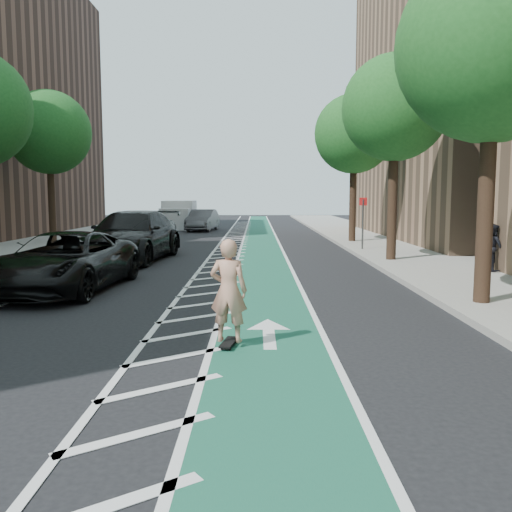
{
  "coord_description": "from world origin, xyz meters",
  "views": [
    {
      "loc": [
        2.77,
        -12.56,
        2.56
      ],
      "look_at": [
        2.76,
        0.51,
        1.1
      ],
      "focal_mm": 38.0,
      "sensor_mm": 36.0,
      "label": 1
    }
  ],
  "objects_px": {
    "barrel_a": "(71,256)",
    "suv_far": "(132,236)",
    "skateboarder": "(229,291)",
    "suv_near": "(65,262)"
  },
  "relations": [
    {
      "from": "skateboarder",
      "to": "barrel_a",
      "type": "xyz_separation_m",
      "value": [
        -6.1,
        10.04,
        -0.52
      ]
    },
    {
      "from": "suv_far",
      "to": "suv_near",
      "type": "bearing_deg",
      "value": -86.05
    },
    {
      "from": "barrel_a",
      "to": "suv_far",
      "type": "bearing_deg",
      "value": 55.6
    },
    {
      "from": "skateboarder",
      "to": "suv_near",
      "type": "relative_size",
      "value": 0.31
    },
    {
      "from": "suv_far",
      "to": "barrel_a",
      "type": "height_order",
      "value": "suv_far"
    },
    {
      "from": "suv_near",
      "to": "suv_far",
      "type": "distance_m",
      "value": 6.93
    },
    {
      "from": "suv_near",
      "to": "barrel_a",
      "type": "bearing_deg",
      "value": 111.84
    },
    {
      "from": "barrel_a",
      "to": "suv_near",
      "type": "bearing_deg",
      "value": -72.9
    },
    {
      "from": "suv_near",
      "to": "barrel_a",
      "type": "height_order",
      "value": "suv_near"
    },
    {
      "from": "skateboarder",
      "to": "barrel_a",
      "type": "distance_m",
      "value": 11.76
    }
  ]
}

